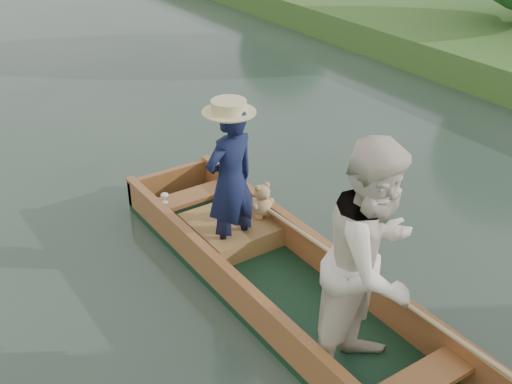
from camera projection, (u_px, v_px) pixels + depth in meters
ground at (291, 303)px, 6.17m from camera, size 120.00×120.00×0.00m
punt at (315, 255)px, 5.53m from camera, size 1.21×5.08×2.14m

